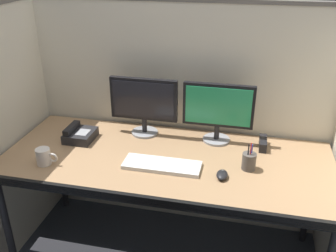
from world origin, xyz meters
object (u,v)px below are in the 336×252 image
Objects in this scene: monitor_left at (144,103)px; monitor_right at (218,109)px; desk at (166,166)px; pen_cup at (249,161)px; coffee_mug at (44,157)px; computer_mouse at (222,175)px; desk_phone at (79,135)px; keyboard_main at (161,165)px; red_stapler at (263,143)px.

monitor_left is 1.00× the size of monitor_right.
pen_cup is (0.47, -0.01, 0.10)m from desk.
monitor_right is 2.66× the size of pen_cup.
coffee_mug is at bearing -131.97° from monitor_left.
pen_cup is at bearing -54.74° from monitor_right.
pen_cup is (0.21, -0.29, -0.17)m from monitor_right.
desk_phone is at bearing 165.43° from computer_mouse.
pen_cup is (1.12, 0.20, 0.00)m from coffee_mug.
coffee_mug reaches higher than desk.
monitor_left is at bearing 48.03° from coffee_mug.
desk_phone is 1.06m from pen_cup.
monitor_left is 2.26× the size of desk_phone.
coffee_mug reaches higher than desk_phone.
coffee_mug is at bearing -169.87° from pen_cup.
monitor_right is 1.00× the size of keyboard_main.
pen_cup reaches higher than red_stapler.
desk_phone is (-1.13, -0.15, 0.01)m from red_stapler.
keyboard_main is 4.48× the size of computer_mouse.
desk_phone is (-0.58, 0.11, 0.08)m from desk.
keyboard_main is 0.66m from coffee_mug.
coffee_mug is at bearing -175.29° from computer_mouse.
desk is 12.67× the size of red_stapler.
computer_mouse is at bearing -37.13° from monitor_left.
monitor_right is 2.26× the size of desk_phone.
desk is at bearing -11.11° from desk_phone.
monitor_right is at bearing 11.59° from desk_phone.
monitor_left is at bearing 118.48° from keyboard_main.
red_stapler is at bearing 25.66° from desk.
computer_mouse is at bearing -20.34° from desk.
monitor_left reaches higher than red_stapler.
keyboard_main is (-0.26, -0.38, -0.20)m from monitor_right.
monitor_left is at bearing 142.87° from computer_mouse.
monitor_left and monitor_right have the same top height.
computer_mouse is (0.34, -0.03, 0.01)m from keyboard_main.
red_stapler is at bearing 32.73° from keyboard_main.
monitor_right is at bearing 55.17° from keyboard_main.
desk_phone is (-0.38, -0.17, -0.18)m from monitor_left.
monitor_right is at bearing 125.26° from pen_cup.
keyboard_main is 0.48m from pen_cup.
desk is at bearing 179.30° from pen_cup.
computer_mouse is (0.54, -0.41, -0.20)m from monitor_left.
keyboard_main is at bearing 10.10° from coffee_mug.
monitor_right is at bearing 47.88° from desk.
pen_cup is at bearing -0.70° from desk.
desk_phone is 1.18× the size of pen_cup.
desk is at bearing -132.12° from monitor_right.
desk_phone is (-0.92, 0.24, 0.02)m from computer_mouse.
monitor_left reaches higher than desk_phone.
keyboard_main is at bearing -19.41° from desk_phone.
computer_mouse is 0.44m from red_stapler.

